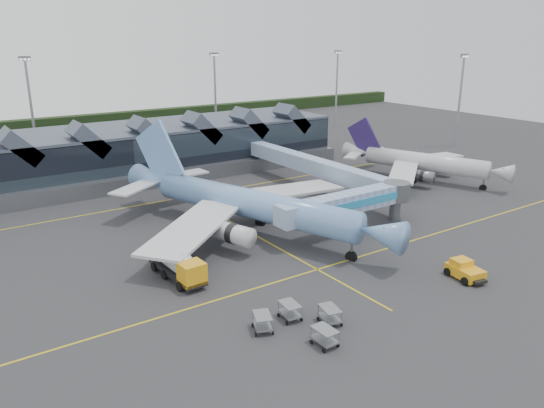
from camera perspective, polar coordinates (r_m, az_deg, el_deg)
ground at (r=69.45m, az=0.74°, el=-4.79°), size 260.00×260.00×0.00m
taxi_stripes at (r=77.30m, az=-3.52°, el=-2.44°), size 120.00×60.00×0.01m
tree_line_far at (r=168.48m, az=-21.46°, el=8.07°), size 260.00×4.00×4.00m
terminal at (r=107.05m, az=-16.32°, el=5.28°), size 90.00×22.25×12.52m
light_masts at (r=129.82m, az=-7.72°, el=11.29°), size 132.40×42.56×22.45m
main_airliner at (r=73.95m, az=-3.00°, el=0.19°), size 37.98×44.69×14.80m
regional_jet at (r=105.49m, az=15.57°, el=4.44°), size 28.56×31.95×11.29m
jet_bridge at (r=75.19m, az=8.96°, el=0.21°), size 23.35×4.03×5.92m
fuel_truck at (r=61.82m, az=-10.37°, el=-6.05°), size 3.40×10.51×3.51m
pushback_tug at (r=64.86m, az=20.02°, el=-6.72°), size 3.51×4.95×2.06m
baggage_carts at (r=51.13m, az=3.20°, el=-12.38°), size 8.32×8.01×1.67m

